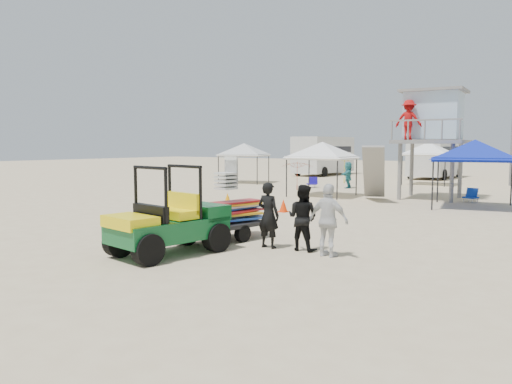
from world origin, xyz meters
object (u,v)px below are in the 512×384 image
Objects in this scene: lifeguard_tower at (431,120)px; canopy_blue at (475,143)px; man_left at (268,215)px; surf_trailer at (229,210)px; utility_cart at (166,214)px.

canopy_blue is at bearing -44.50° from lifeguard_tower.
canopy_blue is (2.25, 11.61, 1.83)m from man_left.
man_left is (1.51, -0.30, 0.01)m from surf_trailer.
lifeguard_tower reaches higher than utility_cart.
utility_cart is 0.57× the size of lifeguard_tower.
canopy_blue is (3.77, 11.31, 1.84)m from surf_trailer.
surf_trailer is (0.01, 2.34, -0.15)m from utility_cart.
lifeguard_tower is 3.80m from canopy_blue.
utility_cart is 1.73× the size of man_left.
surf_trailer is 0.61× the size of canopy_blue.
canopy_blue is (3.78, 13.65, 1.70)m from utility_cart.
utility_cart is 16.48m from lifeguard_tower.
lifeguard_tower is at bearing 85.81° from utility_cart.
utility_cart is at bearing -105.47° from canopy_blue.
surf_trailer reaches higher than man_left.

